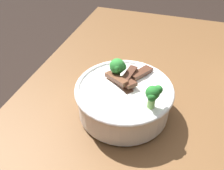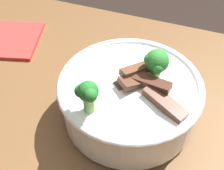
# 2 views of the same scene
# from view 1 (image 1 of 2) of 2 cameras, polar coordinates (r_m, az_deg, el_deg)

# --- Properties ---
(dining_table) EXTENTS (1.25, 0.79, 0.79)m
(dining_table) POSITION_cam_1_polar(r_m,az_deg,el_deg) (0.71, 9.79, -14.20)
(dining_table) COLOR brown
(dining_table) RESTS_ON ground
(rice_bowl) EXTENTS (0.23, 0.23, 0.14)m
(rice_bowl) POSITION_cam_1_polar(r_m,az_deg,el_deg) (0.57, 2.92, -2.79)
(rice_bowl) COLOR white
(rice_bowl) RESTS_ON dining_table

